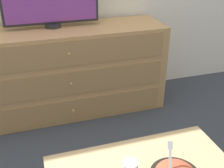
# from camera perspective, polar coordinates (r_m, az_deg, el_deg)

# --- Properties ---
(ground_plane) EXTENTS (12.00, 12.00, 0.00)m
(ground_plane) POSITION_cam_1_polar(r_m,az_deg,el_deg) (2.88, -12.06, -2.53)
(ground_plane) COLOR #383D47
(dresser) EXTENTS (1.69, 0.50, 0.76)m
(dresser) POSITION_cam_1_polar(r_m,az_deg,el_deg) (2.47, -9.25, 2.51)
(dresser) COLOR tan
(dresser) RESTS_ON ground_plane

